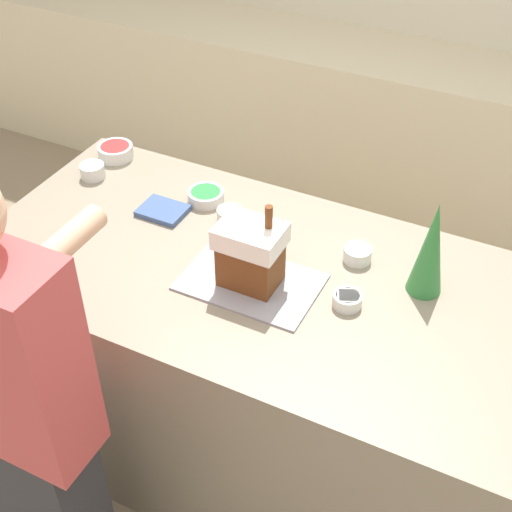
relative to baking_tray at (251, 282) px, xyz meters
The scene contains 14 objects.
ground_plane 0.94m from the baking_tray, 111.63° to the left, with size 12.00×12.00×0.00m, color gray.
back_cabinet_block 1.97m from the baking_tray, 90.75° to the left, with size 6.00×0.60×0.93m.
kitchen_island 0.48m from the baking_tray, 111.63° to the left, with size 1.89×0.95×0.94m.
baking_tray is the anchor object (origin of this frame).
gingerbread_house 0.12m from the baking_tray, 25.59° to the left, with size 0.20×0.15×0.29m.
decorative_tree 0.57m from the baking_tray, 23.65° to the left, with size 0.11×0.11×0.33m.
candy_bowl_center_rear 0.48m from the baking_tray, 136.73° to the left, with size 0.13×0.13×0.04m.
candy_bowl_far_right 0.93m from the baking_tray, 152.16° to the left, with size 0.14×0.14×0.05m.
candy_bowl_far_left 0.31m from the baking_tray, ahead, with size 0.09×0.09×0.04m.
candy_bowl_front_corner 0.87m from the baking_tray, 161.30° to the left, with size 0.09×0.09×0.05m.
candy_bowl_near_tray_left 0.37m from the baking_tray, 44.72° to the left, with size 0.09×0.09×0.05m.
candy_bowl_near_tray_right 0.34m from the baking_tray, 129.35° to the left, with size 0.09×0.09×0.05m.
cookbook 0.50m from the baking_tray, 156.50° to the left, with size 0.16×0.13×0.02m.
person 0.79m from the baking_tray, 116.05° to the right, with size 0.44×0.55×1.66m.
Camera 1 is at (0.80, -1.58, 2.44)m, focal length 50.00 mm.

